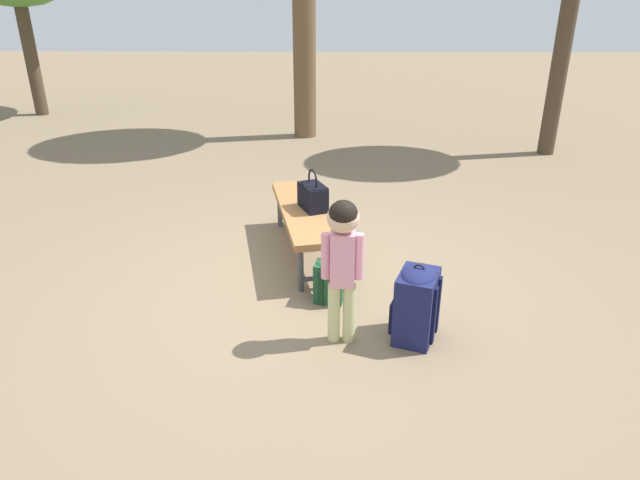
{
  "coord_description": "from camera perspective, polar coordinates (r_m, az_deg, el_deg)",
  "views": [
    {
      "loc": [
        4.0,
        0.13,
        2.23
      ],
      "look_at": [
        0.01,
        0.06,
        0.45
      ],
      "focal_mm": 31.28,
      "sensor_mm": 36.0,
      "label": 1
    }
  ],
  "objects": [
    {
      "name": "ground_plane",
      "position": [
        4.58,
        -0.77,
        -5.11
      ],
      "size": [
        40.0,
        40.0,
        0.0
      ],
      "primitive_type": "plane",
      "color": "#7F6B51",
      "rests_on": "ground"
    },
    {
      "name": "park_bench",
      "position": [
        5.05,
        -1.67,
        2.68
      ],
      "size": [
        1.65,
        0.71,
        0.45
      ],
      "color": "#9E6B3D",
      "rests_on": "ground"
    },
    {
      "name": "handbag",
      "position": [
        4.97,
        -0.74,
        4.58
      ],
      "size": [
        0.36,
        0.29,
        0.37
      ],
      "color": "black",
      "rests_on": "park_bench"
    },
    {
      "name": "child_standing",
      "position": [
        3.63,
        2.32,
        -1.01
      ],
      "size": [
        0.21,
        0.28,
        1.04
      ],
      "color": "#CCCC8C",
      "rests_on": "ground"
    },
    {
      "name": "backpack_large",
      "position": [
        3.9,
        9.82,
        -6.26
      ],
      "size": [
        0.41,
        0.37,
        0.58
      ],
      "color": "#191E4C",
      "rests_on": "ground"
    },
    {
      "name": "backpack_small",
      "position": [
        4.34,
        0.95,
        -4.09
      ],
      "size": [
        0.22,
        0.25,
        0.37
      ],
      "color": "#1E4C2D",
      "rests_on": "ground"
    }
  ]
}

